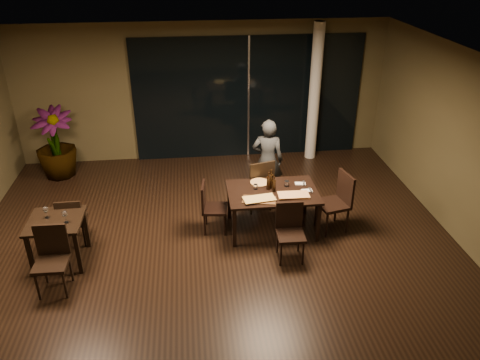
# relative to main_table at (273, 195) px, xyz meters

# --- Properties ---
(ground) EXTENTS (8.00, 8.00, 0.00)m
(ground) POSITION_rel_main_table_xyz_m (-1.00, -0.80, -0.68)
(ground) COLOR black
(ground) RESTS_ON ground
(wall_back) EXTENTS (8.00, 0.10, 3.00)m
(wall_back) POSITION_rel_main_table_xyz_m (-1.00, 3.25, 0.82)
(wall_back) COLOR #4A4227
(wall_back) RESTS_ON ground
(ceiling) EXTENTS (8.00, 8.00, 0.04)m
(ceiling) POSITION_rel_main_table_xyz_m (-1.00, -0.80, 2.34)
(ceiling) COLOR silver
(ceiling) RESTS_ON wall_back
(window_panel) EXTENTS (5.00, 0.06, 2.70)m
(window_panel) POSITION_rel_main_table_xyz_m (0.00, 3.16, 0.67)
(window_panel) COLOR black
(window_panel) RESTS_ON ground
(column) EXTENTS (0.24, 0.24, 3.00)m
(column) POSITION_rel_main_table_xyz_m (1.40, 2.85, 0.82)
(column) COLOR silver
(column) RESTS_ON ground
(main_table) EXTENTS (1.50, 1.00, 0.75)m
(main_table) POSITION_rel_main_table_xyz_m (0.00, 0.00, 0.00)
(main_table) COLOR black
(main_table) RESTS_ON ground
(side_table) EXTENTS (0.80, 0.80, 0.75)m
(side_table) POSITION_rel_main_table_xyz_m (-3.40, -0.50, -0.05)
(side_table) COLOR black
(side_table) RESTS_ON ground
(chair_main_far) EXTENTS (0.58, 0.58, 1.02)m
(chair_main_far) POSITION_rel_main_table_xyz_m (-0.12, 0.67, -0.11)
(chair_main_far) COLOR black
(chair_main_far) RESTS_ON ground
(chair_main_near) EXTENTS (0.43, 0.43, 0.91)m
(chair_main_near) POSITION_rel_main_table_xyz_m (0.14, -0.77, -0.17)
(chair_main_near) COLOR black
(chair_main_near) RESTS_ON ground
(chair_main_left) EXTENTS (0.46, 0.46, 0.89)m
(chair_main_left) POSITION_rel_main_table_xyz_m (-1.05, 0.10, -0.18)
(chair_main_left) COLOR black
(chair_main_left) RESTS_ON ground
(chair_main_right) EXTENTS (0.57, 0.57, 1.04)m
(chair_main_right) POSITION_rel_main_table_xyz_m (1.11, -0.09, -0.10)
(chair_main_right) COLOR black
(chair_main_right) RESTS_ON ground
(chair_side_far) EXTENTS (0.41, 0.41, 0.86)m
(chair_side_far) POSITION_rel_main_table_xyz_m (-3.28, -0.07, -0.19)
(chair_side_far) COLOR black
(chair_side_far) RESTS_ON ground
(chair_side_near) EXTENTS (0.46, 0.46, 0.98)m
(chair_side_near) POSITION_rel_main_table_xyz_m (-3.34, -1.11, -0.13)
(chair_side_near) COLOR black
(chair_side_near) RESTS_ON ground
(diner) EXTENTS (0.61, 0.48, 1.60)m
(diner) POSITION_rel_main_table_xyz_m (0.10, 1.11, 0.12)
(diner) COLOR #2A2D2F
(diner) RESTS_ON ground
(potted_plant) EXTENTS (0.84, 0.84, 1.48)m
(potted_plant) POSITION_rel_main_table_xyz_m (-4.09, 2.53, 0.06)
(potted_plant) COLOR #1C4A18
(potted_plant) RESTS_ON ground
(pizza_board_left) EXTENTS (0.58, 0.37, 0.01)m
(pizza_board_left) POSITION_rel_main_table_xyz_m (-0.27, -0.27, 0.08)
(pizza_board_left) COLOR #4A2E18
(pizza_board_left) RESTS_ON main_table
(pizza_board_right) EXTENTS (0.52, 0.29, 0.01)m
(pizza_board_right) POSITION_rel_main_table_xyz_m (0.30, -0.21, 0.08)
(pizza_board_right) COLOR #4A2C18
(pizza_board_right) RESTS_ON main_table
(oblong_pizza_left) EXTENTS (0.52, 0.30, 0.02)m
(oblong_pizza_left) POSITION_rel_main_table_xyz_m (-0.27, -0.27, 0.10)
(oblong_pizza_left) COLOR maroon
(oblong_pizza_left) RESTS_ON pizza_board_left
(oblong_pizza_right) EXTENTS (0.49, 0.24, 0.02)m
(oblong_pizza_right) POSITION_rel_main_table_xyz_m (0.30, -0.21, 0.10)
(oblong_pizza_right) COLOR maroon
(oblong_pizza_right) RESTS_ON pizza_board_right
(round_pizza) EXTENTS (0.31, 0.31, 0.01)m
(round_pizza) POSITION_rel_main_table_xyz_m (-0.18, 0.31, 0.08)
(round_pizza) COLOR #BB4114
(round_pizza) RESTS_ON main_table
(bottle_a) EXTENTS (0.07, 0.07, 0.31)m
(bottle_a) POSITION_rel_main_table_xyz_m (-0.06, 0.08, 0.23)
(bottle_a) COLOR black
(bottle_a) RESTS_ON main_table
(bottle_b) EXTENTS (0.06, 0.06, 0.27)m
(bottle_b) POSITION_rel_main_table_xyz_m (0.02, -0.01, 0.21)
(bottle_b) COLOR black
(bottle_b) RESTS_ON main_table
(bottle_c) EXTENTS (0.07, 0.07, 0.33)m
(bottle_c) POSITION_rel_main_table_xyz_m (-0.01, 0.12, 0.24)
(bottle_c) COLOR black
(bottle_c) RESTS_ON main_table
(tumbler_left) EXTENTS (0.07, 0.07, 0.09)m
(tumbler_left) POSITION_rel_main_table_xyz_m (-0.27, 0.11, 0.12)
(tumbler_left) COLOR white
(tumbler_left) RESTS_ON main_table
(tumbler_right) EXTENTS (0.08, 0.08, 0.10)m
(tumbler_right) POSITION_rel_main_table_xyz_m (0.26, 0.15, 0.12)
(tumbler_right) COLOR white
(tumbler_right) RESTS_ON main_table
(napkin_near) EXTENTS (0.18, 0.11, 0.01)m
(napkin_near) POSITION_rel_main_table_xyz_m (0.57, -0.06, 0.08)
(napkin_near) COLOR white
(napkin_near) RESTS_ON main_table
(napkin_far) EXTENTS (0.19, 0.13, 0.01)m
(napkin_far) POSITION_rel_main_table_xyz_m (0.51, 0.19, 0.08)
(napkin_far) COLOR white
(napkin_far) RESTS_ON main_table
(wine_glass_a) EXTENTS (0.08, 0.08, 0.18)m
(wine_glass_a) POSITION_rel_main_table_xyz_m (-3.53, -0.42, 0.16)
(wine_glass_a) COLOR white
(wine_glass_a) RESTS_ON side_table
(wine_glass_b) EXTENTS (0.08, 0.08, 0.19)m
(wine_glass_b) POSITION_rel_main_table_xyz_m (-3.22, -0.59, 0.17)
(wine_glass_b) COLOR white
(wine_glass_b) RESTS_ON side_table
(side_napkin) EXTENTS (0.20, 0.15, 0.01)m
(side_napkin) POSITION_rel_main_table_xyz_m (-3.36, -0.75, 0.08)
(side_napkin) COLOR silver
(side_napkin) RESTS_ON side_table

